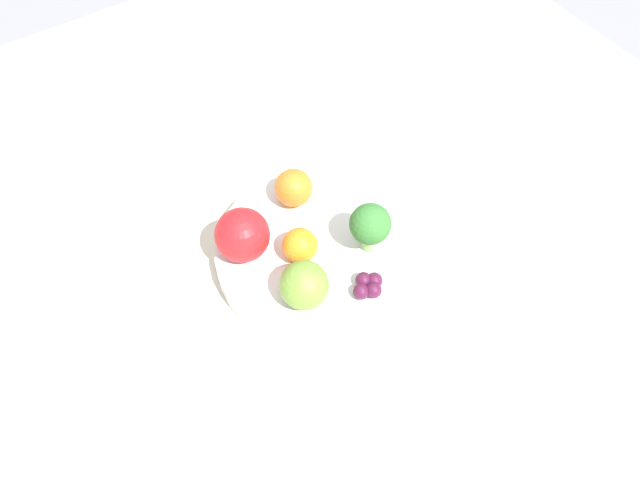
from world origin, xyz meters
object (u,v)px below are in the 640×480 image
object	(u,v)px
bowl	(320,252)
grape_cluster	(369,285)
broccoli	(370,225)
apple_red	(304,285)
orange_front	(298,243)
orange_back	(294,188)
apple_green	(242,235)

from	to	relation	value
bowl	grape_cluster	world-z (taller)	grape_cluster
broccoli	apple_red	bearing A→B (deg)	10.10
orange_front	orange_back	xyz separation A→B (m)	(-0.04, -0.07, 0.00)
apple_green	grape_cluster	xyz separation A→B (m)	(-0.09, 0.12, -0.02)
orange_back	orange_front	bearing A→B (deg)	61.70
apple_red	grape_cluster	xyz separation A→B (m)	(-0.06, 0.03, -0.02)
bowl	apple_red	xyz separation A→B (m)	(0.05, 0.05, 0.04)
bowl	apple_green	size ratio (longest dim) A/B	3.92
broccoli	orange_front	size ratio (longest dim) A/B	1.65
orange_back	grape_cluster	xyz separation A→B (m)	(-0.00, 0.15, -0.01)
orange_back	grape_cluster	world-z (taller)	orange_back
bowl	apple_red	bearing A→B (deg)	43.26
orange_back	apple_red	bearing A→B (deg)	62.78
bowl	broccoli	size ratio (longest dim) A/B	3.64
apple_red	apple_green	size ratio (longest dim) A/B	0.86
apple_green	orange_back	xyz separation A→B (m)	(-0.09, -0.03, -0.01)
apple_red	apple_green	xyz separation A→B (m)	(0.02, -0.09, 0.00)
orange_front	grape_cluster	world-z (taller)	orange_front
bowl	grape_cluster	xyz separation A→B (m)	(-0.01, 0.08, 0.02)
bowl	apple_green	world-z (taller)	apple_green
apple_red	orange_back	bearing A→B (deg)	-117.22
apple_green	broccoli	bearing A→B (deg)	149.09
apple_green	orange_back	world-z (taller)	apple_green
orange_back	broccoli	bearing A→B (deg)	108.16
broccoli	orange_back	distance (m)	0.11
apple_red	orange_front	bearing A→B (deg)	-115.80
broccoli	orange_front	xyz separation A→B (m)	(0.07, -0.04, -0.02)
orange_back	bowl	bearing A→B (deg)	81.85
apple_red	apple_green	distance (m)	0.09
bowl	broccoli	xyz separation A→B (m)	(-0.04, 0.03, 0.05)
broccoli	orange_front	bearing A→B (deg)	-26.71
broccoli	orange_front	world-z (taller)	broccoli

